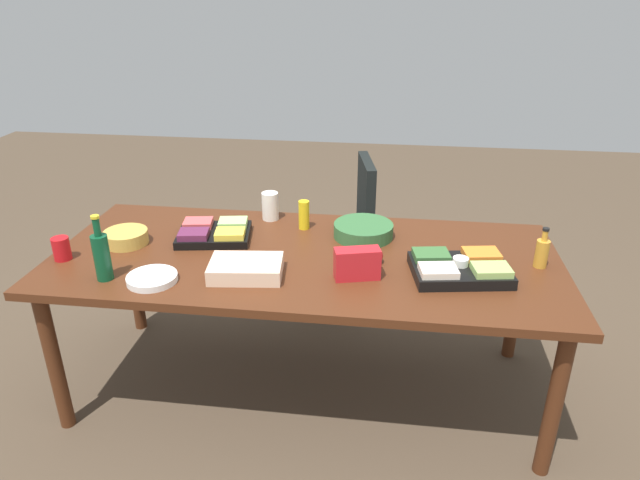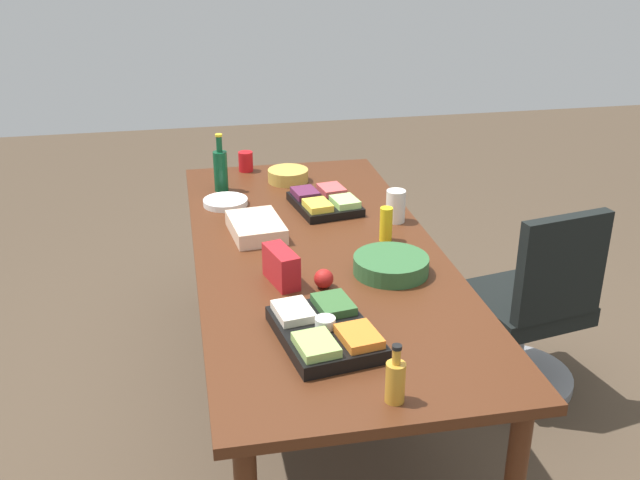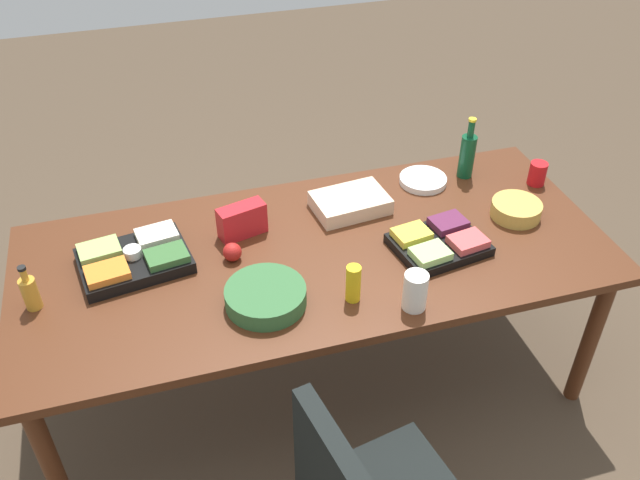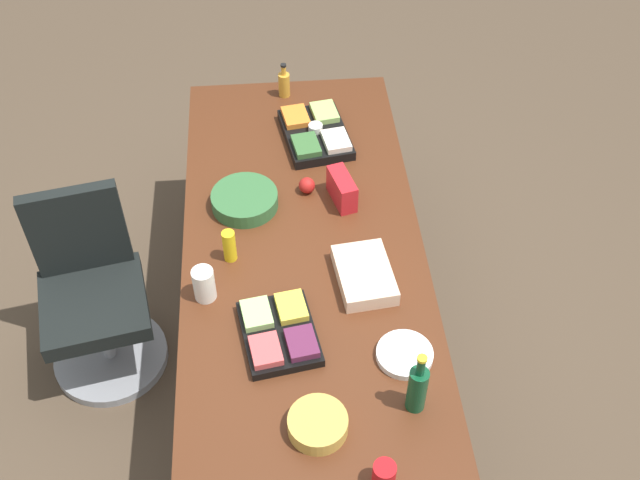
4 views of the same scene
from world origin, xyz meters
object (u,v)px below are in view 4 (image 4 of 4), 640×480
(fruit_platter, at_px, (279,332))
(wine_bottle, at_px, (417,388))
(conference_table, at_px, (303,255))
(apple_red, at_px, (307,185))
(paper_plate_stack, at_px, (405,354))
(salad_bowl, at_px, (245,200))
(mustard_bottle, at_px, (229,246))
(red_solo_cup, at_px, (384,475))
(chip_bag_red, at_px, (342,189))
(chip_bowl, at_px, (318,424))
(sheet_cake, at_px, (364,275))
(veggie_tray, at_px, (316,133))
(mayo_jar, at_px, (204,284))
(office_chair, at_px, (96,305))
(dressing_bottle, at_px, (284,84))

(fruit_platter, bearing_deg, wine_bottle, 53.82)
(conference_table, relative_size, wine_bottle, 8.02)
(wine_bottle, bearing_deg, apple_red, -165.26)
(paper_plate_stack, xyz_separation_m, salad_bowl, (-0.89, -0.59, 0.02))
(paper_plate_stack, height_order, mustard_bottle, mustard_bottle)
(conference_table, xyz_separation_m, red_solo_cup, (1.13, 0.19, 0.12))
(wine_bottle, xyz_separation_m, chip_bag_red, (-1.10, -0.15, -0.05))
(chip_bowl, distance_m, sheet_cake, 0.72)
(apple_red, bearing_deg, paper_plate_stack, 17.65)
(apple_red, distance_m, veggie_tray, 0.39)
(chip_bag_red, xyz_separation_m, red_solo_cup, (1.39, -0.00, -0.01))
(mayo_jar, bearing_deg, office_chair, -120.22)
(veggie_tray, bearing_deg, apple_red, -10.55)
(apple_red, distance_m, paper_plate_stack, 1.01)
(chip_bag_red, xyz_separation_m, sheet_cake, (0.49, 0.04, -0.03))
(conference_table, distance_m, chip_bowl, 0.91)
(apple_red, height_order, mayo_jar, mayo_jar)
(mayo_jar, xyz_separation_m, chip_bag_red, (-0.52, 0.62, -0.01))
(salad_bowl, distance_m, sheet_cake, 0.69)
(chip_bowl, bearing_deg, conference_table, 179.31)
(salad_bowl, relative_size, chip_bag_red, 1.52)
(veggie_tray, relative_size, sheet_cake, 1.45)
(conference_table, xyz_separation_m, fruit_platter, (0.49, -0.13, 0.10))
(wine_bottle, relative_size, chip_bag_red, 1.51)
(veggie_tray, height_order, mustard_bottle, mustard_bottle)
(salad_bowl, distance_m, mustard_bottle, 0.33)
(veggie_tray, bearing_deg, salad_bowl, -38.58)
(paper_plate_stack, relative_size, sheet_cake, 0.69)
(mayo_jar, relative_size, red_solo_cup, 1.39)
(fruit_platter, distance_m, mustard_bottle, 0.48)
(chip_bag_red, distance_m, sheet_cake, 0.49)
(apple_red, xyz_separation_m, chip_bowl, (1.24, -0.05, -0.00))
(paper_plate_stack, relative_size, chip_bowl, 1.02)
(chip_bag_red, bearing_deg, office_chair, -80.91)
(mustard_bottle, distance_m, sheet_cake, 0.58)
(veggie_tray, bearing_deg, mustard_bottle, -29.05)
(mustard_bottle, bearing_deg, apple_red, 137.49)
(mayo_jar, distance_m, wine_bottle, 0.96)
(mustard_bottle, bearing_deg, fruit_platter, 23.35)
(mayo_jar, bearing_deg, chip_bowl, 32.14)
(fruit_platter, bearing_deg, mayo_jar, -128.46)
(mayo_jar, bearing_deg, apple_red, 142.17)
(chip_bag_red, bearing_deg, red_solo_cup, -0.14)
(conference_table, relative_size, chip_bag_red, 12.12)
(office_chair, bearing_deg, sheet_cake, 76.18)
(conference_table, distance_m, chip_bag_red, 0.36)
(mayo_jar, height_order, sheet_cake, mayo_jar)
(dressing_bottle, bearing_deg, apple_red, 4.88)
(chip_bag_red, distance_m, chip_bowl, 1.19)
(chip_bag_red, relative_size, chip_bowl, 0.92)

